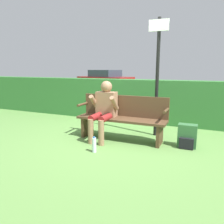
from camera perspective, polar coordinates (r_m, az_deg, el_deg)
name	(u,v)px	position (r m, az deg, el deg)	size (l,w,h in m)	color
ground_plane	(121,140)	(4.46, 2.30, -7.23)	(40.00, 40.00, 0.00)	#5B8942
hedge_back	(144,101)	(5.89, 8.27, 2.89)	(12.00, 0.43, 1.12)	#337033
park_bench	(122,117)	(4.39, 2.65, -1.29)	(1.80, 0.43, 0.88)	#513823
person_seated	(104,107)	(4.36, -2.06, 1.22)	(0.54, 0.65, 1.17)	#997051
backpack	(187,137)	(4.21, 19.03, -6.10)	(0.33, 0.24, 0.43)	#336638
water_bottle	(94,145)	(3.80, -4.67, -8.55)	(0.07, 0.07, 0.28)	silver
signpost	(157,71)	(4.62, 11.77, 10.35)	(0.39, 0.09, 2.40)	black
parked_car	(105,79)	(15.65, -1.82, 8.50)	(4.19, 2.68, 1.28)	maroon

